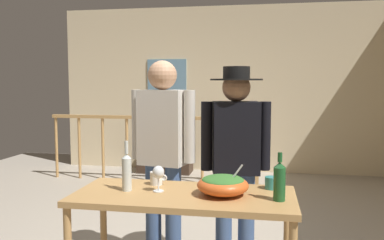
{
  "coord_description": "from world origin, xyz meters",
  "views": [
    {
      "loc": [
        0.73,
        -3.59,
        1.51
      ],
      "look_at": [
        0.22,
        -0.73,
        1.25
      ],
      "focal_mm": 38.01,
      "sensor_mm": 36.0,
      "label": 1
    }
  ],
  "objects": [
    {
      "name": "salad_bowl",
      "position": [
        0.47,
        -1.03,
        0.86
      ],
      "size": [
        0.33,
        0.33,
        0.21
      ],
      "color": "#DB5B23",
      "rests_on": "serving_table"
    },
    {
      "name": "wine_bottle_clear",
      "position": [
        -0.17,
        -1.04,
        0.92
      ],
      "size": [
        0.06,
        0.06,
        0.34
      ],
      "color": "silver",
      "rests_on": "serving_table"
    },
    {
      "name": "tv_console",
      "position": [
        -0.92,
        3.0,
        0.23
      ],
      "size": [
        0.9,
        0.4,
        0.45
      ],
      "primitive_type": "cube",
      "color": "#38281E",
      "rests_on": "ground_plane"
    },
    {
      "name": "wine_glass",
      "position": [
        0.04,
        -1.02,
        0.91
      ],
      "size": [
        0.08,
        0.08,
        0.17
      ],
      "color": "silver",
      "rests_on": "serving_table"
    },
    {
      "name": "mug_teal",
      "position": [
        0.79,
        -0.82,
        0.83
      ],
      "size": [
        0.13,
        0.09,
        0.08
      ],
      "color": "teal",
      "rests_on": "serving_table"
    },
    {
      "name": "wine_bottle_green",
      "position": [
        0.83,
        -1.09,
        0.91
      ],
      "size": [
        0.07,
        0.07,
        0.3
      ],
      "color": "#1E5628",
      "rests_on": "serving_table"
    },
    {
      "name": "mug_white",
      "position": [
        -0.02,
        -0.84,
        0.84
      ],
      "size": [
        0.12,
        0.09,
        0.09
      ],
      "color": "white",
      "rests_on": "serving_table"
    },
    {
      "name": "back_wall",
      "position": [
        0.0,
        3.35,
        1.4
      ],
      "size": [
        5.57,
        0.1,
        2.8
      ],
      "primitive_type": "cube",
      "color": "beige",
      "rests_on": "ground_plane"
    },
    {
      "name": "framed_picture",
      "position": [
        -0.95,
        3.29,
        1.59
      ],
      "size": [
        0.68,
        0.03,
        0.64
      ],
      "primitive_type": "cube",
      "color": "#638CA6"
    },
    {
      "name": "serving_table",
      "position": [
        0.22,
        -1.03,
        0.7
      ],
      "size": [
        1.45,
        0.65,
        0.79
      ],
      "color": "#B2844C",
      "rests_on": "ground_plane"
    },
    {
      "name": "stair_railing",
      "position": [
        -0.53,
        2.34,
        0.64
      ],
      "size": [
        3.24,
        0.1,
        1.06
      ],
      "color": "#B2844C",
      "rests_on": "ground_plane"
    },
    {
      "name": "person_standing_right",
      "position": [
        0.51,
        -0.43,
        0.97
      ],
      "size": [
        0.54,
        0.41,
        1.64
      ],
      "rotation": [
        0.0,
        0.0,
        3.34
      ],
      "color": "#3D5684",
      "rests_on": "ground_plane"
    },
    {
      "name": "flat_screen_tv",
      "position": [
        -0.92,
        2.97,
        0.71
      ],
      "size": [
        0.61,
        0.12,
        0.43
      ],
      "color": "black",
      "rests_on": "tv_console"
    },
    {
      "name": "person_standing_left",
      "position": [
        -0.08,
        -0.43,
        1.0
      ],
      "size": [
        0.55,
        0.29,
        1.69
      ],
      "rotation": [
        0.0,
        0.0,
        2.95
      ],
      "color": "#3D5684",
      "rests_on": "ground_plane"
    }
  ]
}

